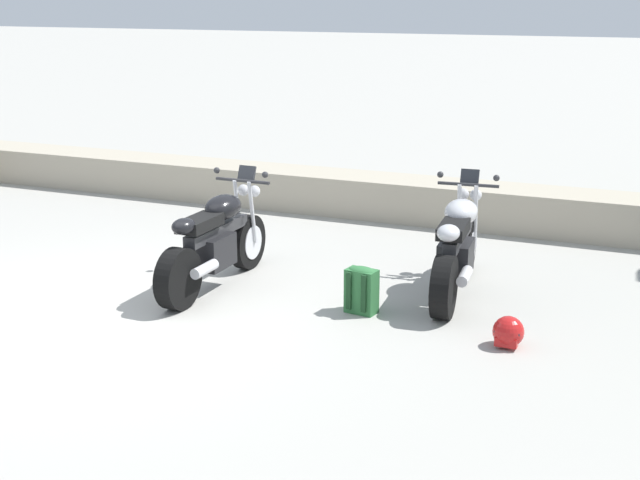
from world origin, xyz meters
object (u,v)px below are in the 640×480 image
(rider_backpack, at_px, (362,289))
(rider_helmet, at_px, (508,332))
(motorcycle_silver_centre, at_px, (457,248))
(motorcycle_black_near_left, at_px, (216,242))

(rider_backpack, height_order, rider_helmet, rider_backpack)
(motorcycle_silver_centre, height_order, rider_helmet, motorcycle_silver_centre)
(motorcycle_black_near_left, xyz_separation_m, rider_helmet, (3.19, -0.45, -0.35))
(rider_backpack, relative_size, rider_helmet, 1.68)
(motorcycle_black_near_left, height_order, rider_backpack, motorcycle_black_near_left)
(motorcycle_black_near_left, distance_m, rider_helmet, 3.24)
(motorcycle_black_near_left, bearing_deg, rider_helmet, -8.02)
(rider_backpack, bearing_deg, rider_helmet, -11.72)
(rider_helmet, bearing_deg, motorcycle_black_near_left, 171.98)
(motorcycle_black_near_left, xyz_separation_m, motorcycle_silver_centre, (2.40, 0.77, 0.00))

